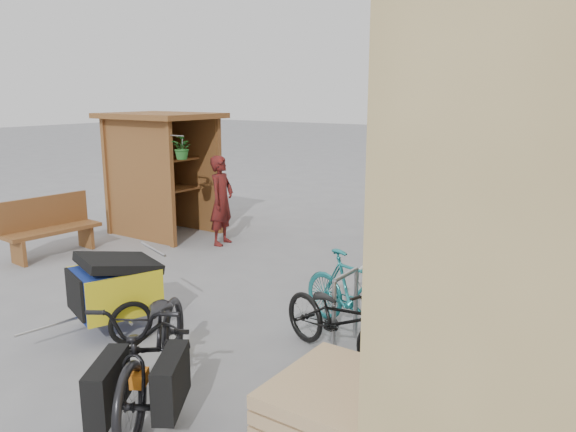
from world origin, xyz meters
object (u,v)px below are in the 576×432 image
Objects in this scene: bench at (50,226)px; bike_7 at (466,223)px; child_trailer at (115,287)px; person_kiosk at (222,201)px; shopping_carts at (538,205)px; bike_2 at (411,274)px; cargo_bike at (154,347)px; bike_1 at (354,293)px; bike_6 at (465,234)px; pallet_stack at (337,403)px; bike_4 at (435,249)px; bike_5 at (436,238)px; bike_0 at (340,320)px; bike_3 at (425,268)px; kiosk at (158,157)px.

bench is 7.27m from bike_7.
person_kiosk is (-1.54, 3.69, 0.29)m from child_trailer.
shopping_carts is 1.27× the size of bike_2.
shopping_carts is 8.83m from cargo_bike.
child_trailer is 1.05× the size of bike_1.
cargo_bike is 6.05m from bike_6.
bike_6 is at bearing 96.37° from pallet_stack.
bike_1 is (0.74, 2.43, -0.08)m from cargo_bike.
bike_7 is at bearing -5.40° from bike_4.
child_trailer is (-3.16, 0.25, 0.33)m from pallet_stack.
bike_6 is at bearing -14.25° from bike_4.
bike_5 reaches higher than bike_6.
bike_1 is 0.87× the size of bike_6.
bike_1 is 0.95× the size of bike_4.
bike_6 reaches higher than child_trailer.
cargo_bike reaches higher than bike_4.
bike_4 is 1.04m from bike_6.
person_kiosk is (1.98, 2.26, 0.31)m from bench.
bike_0 is 2.22m from bike_3.
bike_7 is at bearing 39.92° from bench.
bench reaches higher than child_trailer.
cargo_bike reaches higher than bike_3.
bike_3 reaches higher than bike_4.
person_kiosk is at bearing 101.99° from bike_7.
bike_5 is at bearing 12.02° from bike_4.
kiosk reaches higher than person_kiosk.
kiosk is at bearing 150.58° from child_trailer.
kiosk reaches higher than bike_4.
bike_6 is (0.28, 0.64, -0.02)m from bike_5.
bike_2 is 0.91× the size of bike_5.
kiosk is at bearing 81.08° from person_kiosk.
kiosk is 1.49× the size of bike_5.
cargo_bike is at bearing -8.15° from child_trailer.
bike_6 is at bearing 35.66° from bench.
bike_3 is at bearing 42.56° from cargo_bike.
pallet_stack is 6.16m from person_kiosk.
kiosk is 4.89m from child_trailer.
shopping_carts is at bearing -26.08° from bike_6.
bench reaches higher than shopping_carts.
cargo_bike is 5.54m from person_kiosk.
pallet_stack is 3.17m from bike_2.
bike_3 is at bearing -5.69° from kiosk.
person_kiosk is 3.92m from bike_5.
bike_0 is (0.96, 1.69, -0.10)m from cargo_bike.
bike_7 is at bearing 20.10° from kiosk.
child_trailer is 0.92× the size of bike_6.
bike_7 reaches higher than bike_4.
child_trailer is 5.02m from bike_5.
child_trailer is (3.12, -3.63, -1.01)m from kiosk.
bike_2 is at bearing 168.76° from bike_5.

